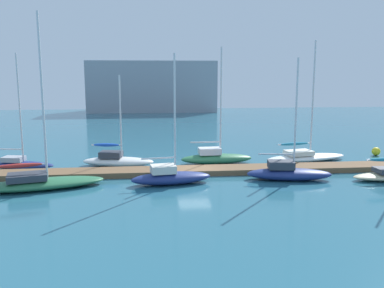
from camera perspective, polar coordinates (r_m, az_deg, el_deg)
The scene contains 11 objects.
ground_plane at distance 32.46m, azimuth 0.36°, elevation -4.08°, with size 120.00×120.00×0.00m, color #286075.
dock_pier at distance 32.41m, azimuth 0.36°, elevation -3.72°, with size 33.19×2.27×0.43m, color brown.
sailboat_0 at distance 36.75m, azimuth -22.80°, elevation -2.44°, with size 5.82×2.63×9.38m.
sailboat_1 at distance 29.88m, azimuth -20.44°, elevation -4.89°, with size 8.74×4.31×11.73m.
sailboat_2 at distance 35.47m, azimuth -10.34°, elevation -2.17°, with size 6.31×2.99×7.65m.
sailboat_3 at distance 29.30m, azimuth -3.02°, elevation -4.46°, with size 5.93×2.66×9.13m.
sailboat_4 at distance 35.86m, azimuth 3.33°, elevation -1.80°, with size 6.32×2.08×9.97m.
sailboat_5 at distance 31.20m, azimuth 13.20°, elevation -3.83°, with size 6.42×2.76×8.88m.
sailboat_6 at distance 38.22m, azimuth 15.42°, elevation -1.57°, with size 8.08×3.72×10.58m.
mooring_buoy_yellow at distance 43.09m, azimuth 24.16°, elevation -0.94°, with size 0.80×0.80×0.80m, color yellow.
harbor_building_distant at distance 85.56m, azimuth -5.55°, elevation 7.96°, with size 25.78×8.59×10.18m, color #9399A3.
Camera 1 is at (-3.42, -31.32, 7.80)m, focal length 38.46 mm.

